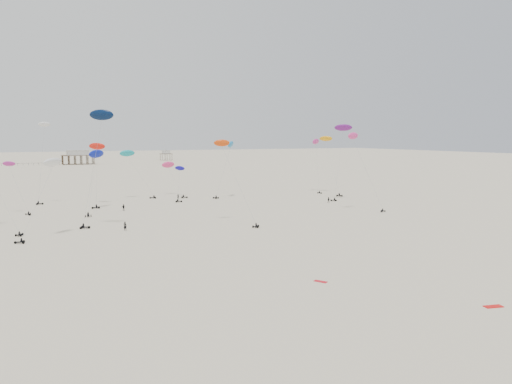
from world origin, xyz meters
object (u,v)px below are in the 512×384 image
rig_0 (316,148)px  rig_4 (330,154)px  spectator_0 (125,230)px  pavilion_small (166,156)px  pavilion_main (78,158)px  rig_9 (97,159)px

rig_0 → rig_4: size_ratio=0.88×
rig_4 → spectator_0: 86.15m
pavilion_small → rig_4: size_ratio=0.42×
pavilion_main → pavilion_small: (70.00, 30.00, -0.74)m
pavilion_small → rig_4: (-12.24, -249.99, 9.92)m
pavilion_small → pavilion_main: bearing=-156.8°
rig_4 → spectator_0: rig_4 is taller
pavilion_small → spectator_0: bearing=-107.0°
pavilion_main → rig_9: size_ratio=1.14×
pavilion_main → rig_0: (56.50, -213.50, 11.01)m
pavilion_small → spectator_0: 301.53m
rig_4 → rig_9: 75.36m
rig_9 → spectator_0: bearing=157.6°
pavilion_small → rig_4: rig_4 is taller
rig_0 → rig_9: size_ratio=1.01×
pavilion_main → spectator_0: pavilion_main is taller
pavilion_main → rig_4: rig_4 is taller
pavilion_small → rig_0: size_ratio=0.48×
pavilion_main → rig_0: bearing=-75.2°
rig_0 → rig_9: rig_0 is taller
pavilion_small → rig_0: 244.16m
rig_4 → rig_0: bearing=-94.7°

